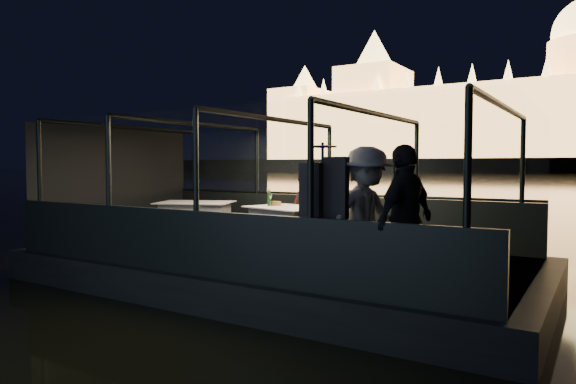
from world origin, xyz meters
The scene contains 27 objects.
river_water centered at (0.00, 80.00, 0.00)m, with size 500.00×500.00×0.00m, color black.
boat_hull centered at (0.00, 0.00, 0.00)m, with size 8.60×4.40×1.00m, color black.
boat_deck centered at (0.00, 0.00, 0.48)m, with size 8.00×4.00×0.04m, color black.
gunwale_port centered at (0.00, 2.00, 0.95)m, with size 8.00×0.08×0.90m, color black.
gunwale_starboard centered at (0.00, -2.00, 0.95)m, with size 8.00×0.08×0.90m, color black.
cabin_glass_port centered at (0.00, 2.00, 2.10)m, with size 8.00×0.02×1.40m, color #99B2B2, non-canonical shape.
cabin_glass_starboard centered at (0.00, -2.00, 2.10)m, with size 8.00×0.02×1.40m, color #99B2B2, non-canonical shape.
cabin_roof_glass centered at (0.00, 0.00, 2.80)m, with size 8.00×4.00×0.02m, color #99B2B2, non-canonical shape.
end_wall_fore centered at (-4.00, 0.00, 1.65)m, with size 0.02×4.00×2.30m, color black, non-canonical shape.
end_wall_aft centered at (4.00, 0.00, 1.65)m, with size 0.02×4.00×2.30m, color black, non-canonical shape.
canopy_ribs centered at (0.00, 0.00, 1.65)m, with size 8.00×4.00×2.30m, color black, non-canonical shape.
dining_table_central centered at (-0.14, 0.63, 0.89)m, with size 1.45×1.05×0.77m, color white.
dining_table_aft centered at (-2.32, 0.56, 0.89)m, with size 1.47×1.07×0.78m, color white.
chair_port_left centered at (-0.26, 1.39, 0.95)m, with size 0.46×0.46×0.98m, color black.
chair_port_right centered at (0.13, 1.33, 0.95)m, with size 0.38×0.38×0.82m, color black.
coat_stand centered at (1.83, -1.75, 1.40)m, with size 0.50×0.40×1.80m, color black, non-canonical shape.
person_woman_coral centered at (0.25, 1.59, 1.25)m, with size 0.53×0.35×1.46m, color #D24C4D.
person_man_maroon centered at (-0.33, 1.60, 1.25)m, with size 0.64×0.49×1.32m, color #3B1010.
passenger_stripe centered at (2.27, -1.43, 1.35)m, with size 1.14×0.64×1.76m, color silver.
passenger_dark centered at (2.81, -1.55, 1.35)m, with size 1.04×0.44×1.77m, color black.
wine_bottle centered at (-0.57, 0.64, 1.42)m, with size 0.07×0.07×0.31m, color #143716.
bread_basket centered at (-0.50, 0.77, 1.31)m, with size 0.20×0.20×0.08m, color brown.
amber_candle centered at (0.17, 0.81, 1.31)m, with size 0.05×0.05×0.07m, color #FA873E.
plate_near centered at (0.37, 0.71, 1.27)m, with size 0.25×0.25×0.02m, color silver.
plate_far centered at (-0.44, 0.90, 1.27)m, with size 0.23×0.23×0.01m, color white.
wine_glass_white centered at (-0.53, 0.63, 1.36)m, with size 0.07×0.07×0.21m, color silver, non-canonical shape.
wine_glass_red centered at (0.26, 1.05, 1.36)m, with size 0.07×0.07×0.21m, color silver, non-canonical shape.
Camera 1 is at (4.77, -7.31, 2.02)m, focal length 32.00 mm.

